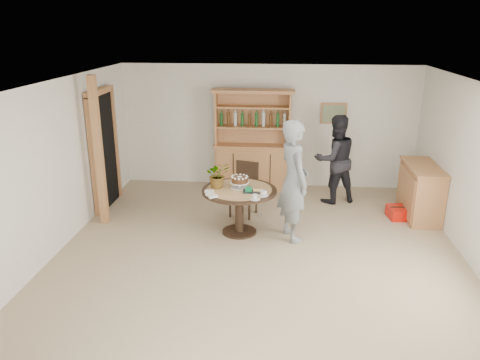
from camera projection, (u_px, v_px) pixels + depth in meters
name	position (u px, v px, depth m)	size (l,w,h in m)	color
ground	(257.00, 263.00, 6.69)	(7.00, 7.00, 0.00)	tan
room_shell	(259.00, 145.00, 6.14)	(6.04, 7.04, 2.52)	white
doorway	(104.00, 148.00, 8.49)	(0.13, 1.10, 2.18)	black
pine_post	(99.00, 152.00, 7.67)	(0.12, 0.12, 2.50)	#B57A4C
hutch	(253.00, 156.00, 9.56)	(1.62, 0.54, 2.04)	tan
sideboard	(421.00, 191.00, 8.18)	(0.54, 1.26, 0.94)	tan
dining_table	(239.00, 198.00, 7.49)	(1.20, 1.20, 0.76)	black
dining_chair	(245.00, 185.00, 8.29)	(0.52, 0.52, 0.95)	black
birthday_cake	(240.00, 181.00, 7.45)	(0.30, 0.30, 0.20)	white
flower_vase	(218.00, 175.00, 7.45)	(0.38, 0.33, 0.42)	#3F7233
gift_tray	(252.00, 190.00, 7.29)	(0.30, 0.20, 0.08)	black
coffee_cup_a	(264.00, 193.00, 7.12)	(0.15, 0.15, 0.09)	silver
coffee_cup_b	(255.00, 197.00, 6.98)	(0.15, 0.15, 0.08)	silver
napkins	(211.00, 194.00, 7.17)	(0.24, 0.33, 0.03)	white
teen_boy	(293.00, 181.00, 7.20)	(0.70, 0.46, 1.91)	slate
adult_person	(335.00, 159.00, 8.76)	(0.82, 0.64, 1.68)	black
red_suitcase	(406.00, 212.00, 8.23)	(0.65, 0.48, 0.21)	red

